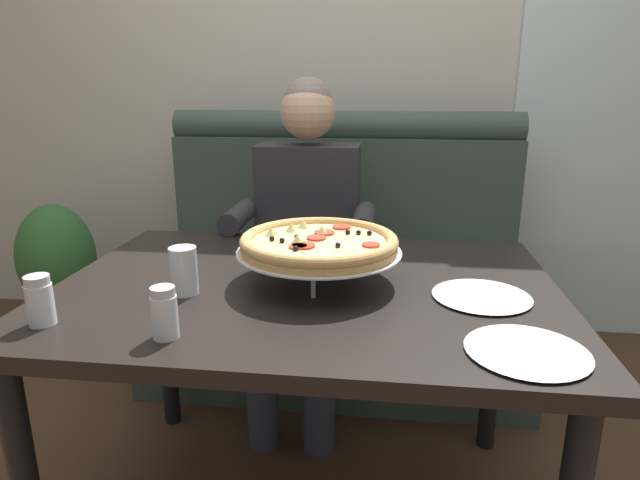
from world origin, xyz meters
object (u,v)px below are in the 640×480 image
object	(u,v)px
pizza	(319,244)
shaker_oregano	(165,316)
dining_table	(307,313)
drinking_glass	(184,273)
booth_bench	(338,281)
patio_chair	(567,206)
shaker_pepper_flakes	(40,304)
plate_near_right	(482,294)
potted_plant	(58,268)
diner_main	(305,228)
plate_near_left	(527,348)

from	to	relation	value
pizza	shaker_oregano	distance (m)	0.46
dining_table	drinking_glass	xyz separation A→B (m)	(-0.29, -0.11, 0.14)
shaker_oregano	drinking_glass	distance (m)	0.25
booth_bench	drinking_glass	bearing A→B (deg)	-105.64
pizza	patio_chair	bearing A→B (deg)	58.28
shaker_pepper_flakes	plate_near_right	distance (m)	1.02
pizza	potted_plant	world-z (taller)	pizza
pizza	shaker_pepper_flakes	xyz separation A→B (m)	(-0.57, -0.34, -0.06)
diner_main	shaker_oregano	size ratio (longest dim) A/B	11.45
dining_table	pizza	xyz separation A→B (m)	(0.03, 0.02, 0.19)
plate_near_left	potted_plant	bearing A→B (deg)	144.83
shaker_pepper_flakes	shaker_oregano	bearing A→B (deg)	-5.49
diner_main	shaker_oregano	world-z (taller)	diner_main
shaker_oregano	potted_plant	distance (m)	1.79
shaker_pepper_flakes	booth_bench	bearing A→B (deg)	66.88
drinking_glass	potted_plant	xyz separation A→B (m)	(-1.08, 1.09, -0.40)
booth_bench	drinking_glass	xyz separation A→B (m)	(-0.29, -1.04, 0.39)
dining_table	pizza	bearing A→B (deg)	35.57
dining_table	shaker_pepper_flakes	xyz separation A→B (m)	(-0.54, -0.32, 0.13)
potted_plant	patio_chair	bearing A→B (deg)	22.35
dining_table	patio_chair	size ratio (longest dim) A/B	1.52
booth_bench	dining_table	bearing A→B (deg)	-90.00
shaker_oregano	patio_chair	bearing A→B (deg)	57.53
booth_bench	potted_plant	xyz separation A→B (m)	(-1.37, 0.05, -0.01)
diner_main	shaker_oregano	xyz separation A→B (m)	(-0.14, -1.02, 0.07)
dining_table	plate_near_right	world-z (taller)	plate_near_right
plate_near_left	diner_main	bearing A→B (deg)	120.65
plate_near_left	potted_plant	distance (m)	2.30
plate_near_right	diner_main	bearing A→B (deg)	127.53
drinking_glass	patio_chair	world-z (taller)	patio_chair
patio_chair	diner_main	bearing A→B (deg)	-134.93
diner_main	plate_near_right	distance (m)	0.90
diner_main	dining_table	bearing A→B (deg)	-81.04
plate_near_right	dining_table	bearing A→B (deg)	174.29
dining_table	diner_main	distance (m)	0.68
shaker_oregano	shaker_pepper_flakes	distance (m)	0.30
potted_plant	plate_near_right	bearing A→B (deg)	-29.49
drinking_glass	patio_chair	distance (m)	2.73
shaker_pepper_flakes	potted_plant	xyz separation A→B (m)	(-0.84, 1.30, -0.40)
pizza	potted_plant	size ratio (longest dim) A/B	0.62
patio_chair	shaker_oregano	bearing A→B (deg)	-122.47
pizza	dining_table	bearing A→B (deg)	-144.43
shaker_oregano	patio_chair	distance (m)	2.90
potted_plant	diner_main	bearing A→B (deg)	-13.87
pizza	patio_chair	distance (m)	2.45
diner_main	plate_near_right	world-z (taller)	diner_main
shaker_pepper_flakes	drinking_glass	world-z (taller)	drinking_glass
plate_near_right	patio_chair	world-z (taller)	patio_chair
plate_near_right	potted_plant	world-z (taller)	plate_near_right
shaker_oregano	patio_chair	size ratio (longest dim) A/B	0.13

